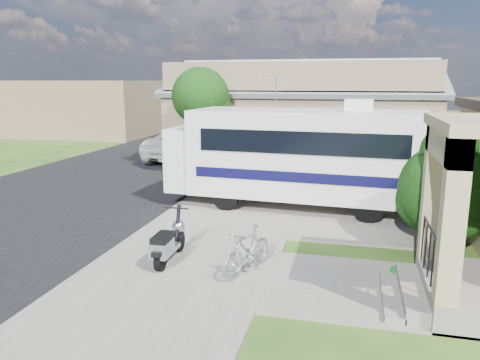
% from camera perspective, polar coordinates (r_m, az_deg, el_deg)
% --- Properties ---
extents(ground, '(120.00, 120.00, 0.00)m').
position_cam_1_polar(ground, '(10.94, -0.58, -9.48)').
color(ground, '#204412').
extents(street_slab, '(9.00, 80.00, 0.02)m').
position_cam_1_polar(street_slab, '(22.60, -12.83, 1.53)').
color(street_slab, black).
rests_on(street_slab, ground).
extents(sidewalk_slab, '(4.00, 80.00, 0.06)m').
position_cam_1_polar(sidewalk_slab, '(20.56, 3.62, 0.84)').
color(sidewalk_slab, '#636059').
rests_on(sidewalk_slab, ground).
extents(driveway_slab, '(7.00, 6.00, 0.05)m').
position_cam_1_polar(driveway_slab, '(14.94, 9.33, -3.61)').
color(driveway_slab, '#636059').
rests_on(driveway_slab, ground).
extents(walk_slab, '(4.00, 3.00, 0.05)m').
position_cam_1_polar(walk_slab, '(9.73, 15.69, -12.64)').
color(walk_slab, '#636059').
rests_on(walk_slab, ground).
extents(warehouse, '(12.50, 8.40, 5.04)m').
position_cam_1_polar(warehouse, '(24.05, 7.74, 7.10)').
color(warehouse, brown).
rests_on(warehouse, ground).
extents(distant_bldg_far, '(10.00, 8.00, 4.00)m').
position_cam_1_polar(distant_bldg_far, '(37.42, -17.92, 8.38)').
color(distant_bldg_far, brown).
rests_on(distant_bldg_far, ground).
extents(distant_bldg_near, '(8.00, 7.00, 3.20)m').
position_cam_1_polar(distant_bldg_near, '(47.29, -8.12, 8.99)').
color(distant_bldg_near, brown).
rests_on(distant_bldg_near, ground).
extents(street_tree_a, '(2.44, 2.40, 4.58)m').
position_cam_1_polar(street_tree_a, '(19.92, -4.53, 9.80)').
color(street_tree_a, black).
rests_on(street_tree_a, ground).
extents(street_tree_b, '(2.44, 2.40, 4.73)m').
position_cam_1_polar(street_tree_b, '(29.58, 1.63, 10.83)').
color(street_tree_b, black).
rests_on(street_tree_b, ground).
extents(street_tree_c, '(2.44, 2.40, 4.42)m').
position_cam_1_polar(street_tree_c, '(38.43, 4.51, 10.64)').
color(street_tree_c, black).
rests_on(street_tree_c, ground).
extents(motorhome, '(8.11, 3.00, 4.08)m').
position_cam_1_polar(motorhome, '(14.89, 6.94, 3.22)').
color(motorhome, silver).
rests_on(motorhome, ground).
extents(shrub, '(2.45, 2.34, 3.01)m').
position_cam_1_polar(shrub, '(12.31, 24.06, -0.63)').
color(shrub, black).
rests_on(shrub, ground).
extents(scooter, '(0.60, 1.72, 1.13)m').
position_cam_1_polar(scooter, '(10.51, -8.76, -7.62)').
color(scooter, black).
rests_on(scooter, ground).
extents(bicycle, '(1.01, 1.65, 0.96)m').
position_cam_1_polar(bicycle, '(9.89, 0.93, -8.90)').
color(bicycle, '#929298').
rests_on(bicycle, ground).
extents(pickup_truck, '(3.16, 6.20, 1.68)m').
position_cam_1_polar(pickup_truck, '(24.40, -6.30, 4.49)').
color(pickup_truck, silver).
rests_on(pickup_truck, ground).
extents(van, '(3.35, 6.84, 1.91)m').
position_cam_1_polar(van, '(30.95, -3.17, 6.35)').
color(van, silver).
rests_on(van, ground).
extents(garden_hose, '(0.42, 0.42, 0.19)m').
position_cam_1_polar(garden_hose, '(10.35, 18.97, -10.89)').
color(garden_hose, '#156D1B').
rests_on(garden_hose, ground).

